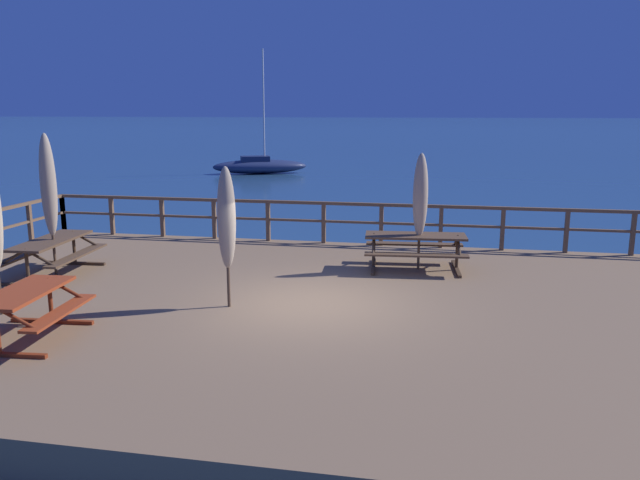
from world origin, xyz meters
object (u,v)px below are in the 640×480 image
(picnic_table_back_left, at_px, (25,304))
(sailboat_distant, at_px, (260,166))
(picnic_table_front_right, at_px, (415,244))
(patio_umbrella_tall_mid_right, at_px, (420,196))
(picnic_table_mid_right, at_px, (52,249))
(patio_umbrella_tall_mid_left, at_px, (48,186))
(patio_umbrella_short_mid, at_px, (227,219))

(picnic_table_back_left, height_order, sailboat_distant, sailboat_distant)
(picnic_table_front_right, bearing_deg, patio_umbrella_tall_mid_right, 4.17)
(picnic_table_mid_right, height_order, patio_umbrella_tall_mid_left, patio_umbrella_tall_mid_left)
(picnic_table_back_left, height_order, picnic_table_front_right, same)
(picnic_table_front_right, relative_size, sailboat_distant, 0.29)
(picnic_table_front_right, xyz_separation_m, patio_umbrella_tall_mid_right, (0.08, 0.01, 1.04))
(patio_umbrella_tall_mid_left, xyz_separation_m, patio_umbrella_tall_mid_right, (7.51, 1.96, -0.28))
(picnic_table_mid_right, bearing_deg, patio_umbrella_short_mid, -17.51)
(picnic_table_mid_right, relative_size, patio_umbrella_tall_mid_right, 0.90)
(patio_umbrella_short_mid, bearing_deg, patio_umbrella_tall_mid_left, 162.18)
(picnic_table_mid_right, bearing_deg, patio_umbrella_tall_mid_right, 14.60)
(patio_umbrella_tall_mid_right, relative_size, sailboat_distant, 0.33)
(patio_umbrella_tall_mid_right, bearing_deg, patio_umbrella_short_mid, -133.62)
(picnic_table_front_right, xyz_separation_m, patio_umbrella_tall_mid_left, (-7.43, -1.95, 1.32))
(picnic_table_front_right, xyz_separation_m, patio_umbrella_short_mid, (-3.11, -3.34, 1.02))
(patio_umbrella_tall_mid_right, bearing_deg, picnic_table_front_right, -175.83)
(patio_umbrella_short_mid, relative_size, sailboat_distant, 0.32)
(patio_umbrella_tall_mid_right, height_order, sailboat_distant, sailboat_distant)
(picnic_table_front_right, height_order, patio_umbrella_tall_mid_right, patio_umbrella_tall_mid_right)
(picnic_table_mid_right, height_order, sailboat_distant, sailboat_distant)
(picnic_table_front_right, relative_size, patio_umbrella_tall_mid_left, 0.77)
(patio_umbrella_tall_mid_left, bearing_deg, picnic_table_back_left, -62.51)
(picnic_table_back_left, bearing_deg, sailboat_distant, 99.88)
(picnic_table_mid_right, relative_size, sailboat_distant, 0.30)
(picnic_table_mid_right, relative_size, patio_umbrella_short_mid, 0.91)
(patio_umbrella_tall_mid_right, bearing_deg, sailboat_distant, 113.54)
(picnic_table_front_right, height_order, patio_umbrella_short_mid, patio_umbrella_short_mid)
(patio_umbrella_short_mid, bearing_deg, sailboat_distant, 105.31)
(patio_umbrella_short_mid, xyz_separation_m, patio_umbrella_tall_mid_right, (3.19, 3.35, 0.03))
(sailboat_distant, bearing_deg, picnic_table_back_left, -80.12)
(sailboat_distant, bearing_deg, picnic_table_front_right, -66.61)
(picnic_table_back_left, xyz_separation_m, sailboat_distant, (-5.37, 30.85, -0.67))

